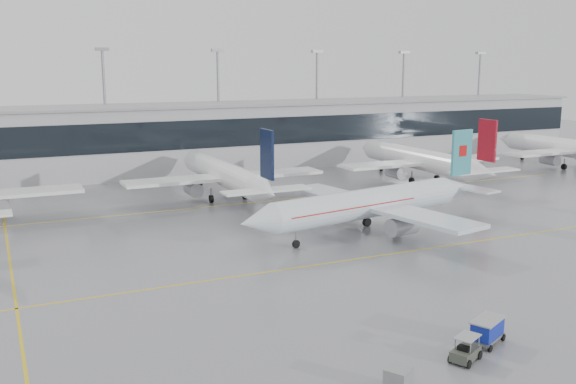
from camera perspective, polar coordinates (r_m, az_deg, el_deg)
name	(u,v)px	position (r m, az deg, el deg)	size (l,w,h in m)	color
ground	(339,262)	(65.11, 4.51, -6.18)	(320.00, 320.00, 0.00)	gray
taxi_line_main	(339,262)	(65.11, 4.51, -6.18)	(120.00, 0.25, 0.01)	gold
taxi_line_north	(234,204)	(91.51, -4.79, -1.09)	(120.00, 0.25, 0.01)	gold
taxi_line_cross	(10,259)	(71.60, -23.51, -5.48)	(0.25, 60.00, 0.01)	gold
terminal	(173,139)	(120.72, -10.16, 4.64)	(180.00, 15.00, 12.00)	#A6A6AA
terminal_glass	(185,135)	(113.32, -9.18, 5.02)	(180.00, 0.20, 5.00)	black
terminal_roof	(172,106)	(120.19, -10.26, 7.58)	(182.00, 16.00, 0.40)	gray
light_masts	(164,98)	(125.92, -10.99, 8.23)	(156.40, 1.00, 22.60)	gray
air_canada_jet	(375,203)	(75.86, 7.73, -0.96)	(35.97, 28.96, 11.28)	silver
parked_jet_c	(225,175)	(94.22, -5.61, 1.55)	(29.64, 36.96, 11.72)	white
parked_jet_d	(421,160)	(110.75, 11.73, 2.81)	(29.64, 36.96, 11.72)	white
parked_jet_e	(570,149)	(134.55, 23.79, 3.54)	(29.64, 36.96, 11.72)	white
baggage_tug	(465,353)	(45.60, 15.49, -13.59)	(3.49, 2.32, 1.70)	#3A4036
baggage_cart	(487,329)	(48.48, 17.30, -11.55)	(3.37, 2.74, 1.84)	gray
gse_unit	(398,380)	(40.92, 9.77, -16.11)	(1.48, 1.37, 1.48)	gray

